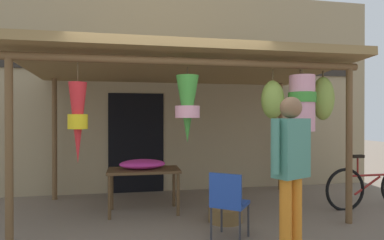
{
  "coord_description": "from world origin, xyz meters",
  "views": [
    {
      "loc": [
        -0.47,
        -4.27,
        1.5
      ],
      "look_at": [
        0.41,
        0.54,
        1.47
      ],
      "focal_mm": 29.52,
      "sensor_mm": 36.0,
      "label": 1
    }
  ],
  "objects_px": {
    "parked_bicycle": "(372,187)",
    "vendor_in_orange": "(291,161)",
    "flower_heap_on_table": "(143,164)",
    "display_table": "(144,174)",
    "wicker_basket_by_table": "(225,214)",
    "folding_chair": "(228,200)"
  },
  "relations": [
    {
      "from": "folding_chair",
      "to": "parked_bicycle",
      "type": "relative_size",
      "value": 0.48
    },
    {
      "from": "wicker_basket_by_table",
      "to": "vendor_in_orange",
      "type": "height_order",
      "value": "vendor_in_orange"
    },
    {
      "from": "display_table",
      "to": "parked_bicycle",
      "type": "relative_size",
      "value": 0.64
    },
    {
      "from": "flower_heap_on_table",
      "to": "folding_chair",
      "type": "relative_size",
      "value": 0.86
    },
    {
      "from": "flower_heap_on_table",
      "to": "display_table",
      "type": "bearing_deg",
      "value": -77.41
    },
    {
      "from": "flower_heap_on_table",
      "to": "parked_bicycle",
      "type": "distance_m",
      "value": 3.81
    },
    {
      "from": "flower_heap_on_table",
      "to": "wicker_basket_by_table",
      "type": "distance_m",
      "value": 1.5
    },
    {
      "from": "flower_heap_on_table",
      "to": "vendor_in_orange",
      "type": "bearing_deg",
      "value": -51.47
    },
    {
      "from": "parked_bicycle",
      "to": "display_table",
      "type": "bearing_deg",
      "value": 173.19
    },
    {
      "from": "display_table",
      "to": "flower_heap_on_table",
      "type": "xyz_separation_m",
      "value": [
        -0.01,
        0.03,
        0.16
      ]
    },
    {
      "from": "display_table",
      "to": "folding_chair",
      "type": "xyz_separation_m",
      "value": [
        0.97,
        -1.37,
        -0.1
      ]
    },
    {
      "from": "parked_bicycle",
      "to": "vendor_in_orange",
      "type": "relative_size",
      "value": 1.01
    },
    {
      "from": "display_table",
      "to": "flower_heap_on_table",
      "type": "bearing_deg",
      "value": 102.59
    },
    {
      "from": "parked_bicycle",
      "to": "wicker_basket_by_table",
      "type": "bearing_deg",
      "value": -175.33
    },
    {
      "from": "flower_heap_on_table",
      "to": "wicker_basket_by_table",
      "type": "bearing_deg",
      "value": -30.96
    },
    {
      "from": "parked_bicycle",
      "to": "vendor_in_orange",
      "type": "height_order",
      "value": "vendor_in_orange"
    },
    {
      "from": "display_table",
      "to": "flower_heap_on_table",
      "type": "relative_size",
      "value": 1.55
    },
    {
      "from": "folding_chair",
      "to": "parked_bicycle",
      "type": "bearing_deg",
      "value": 18.42
    },
    {
      "from": "flower_heap_on_table",
      "to": "wicker_basket_by_table",
      "type": "height_order",
      "value": "flower_heap_on_table"
    },
    {
      "from": "parked_bicycle",
      "to": "folding_chair",
      "type": "bearing_deg",
      "value": -161.58
    },
    {
      "from": "display_table",
      "to": "wicker_basket_by_table",
      "type": "xyz_separation_m",
      "value": [
        1.15,
        -0.66,
        -0.5
      ]
    },
    {
      "from": "folding_chair",
      "to": "vendor_in_orange",
      "type": "bearing_deg",
      "value": -43.05
    }
  ]
}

